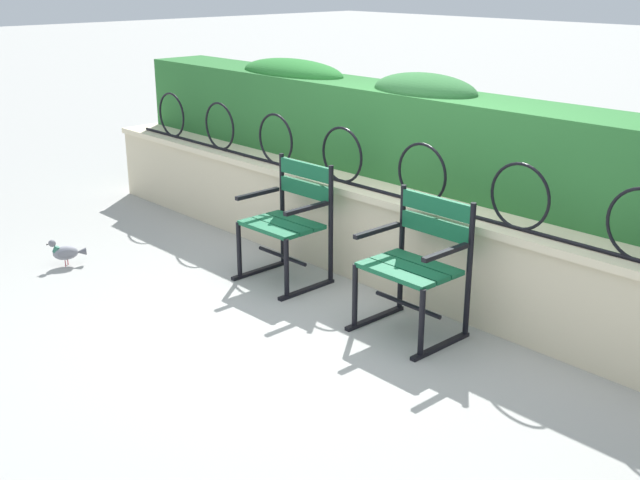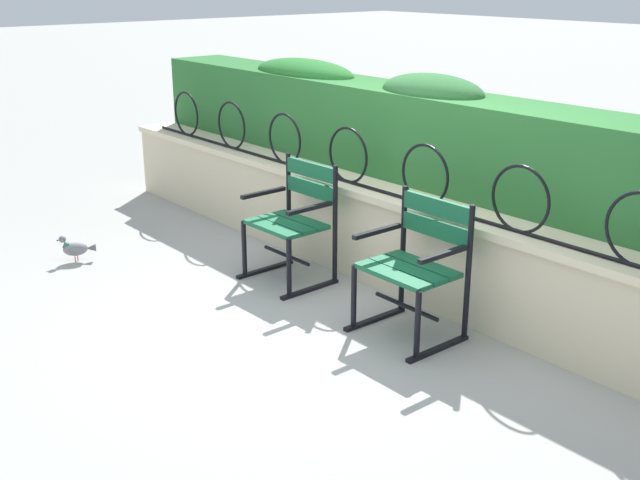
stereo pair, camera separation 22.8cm
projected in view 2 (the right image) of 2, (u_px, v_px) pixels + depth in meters
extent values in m
plane|color=#9E9E99|center=(303.00, 324.00, 5.12)|extent=(60.00, 60.00, 0.00)
cube|color=beige|center=(408.00, 247.00, 5.59)|extent=(7.21, 0.35, 0.64)
cube|color=beige|center=(410.00, 200.00, 5.48)|extent=(7.21, 0.41, 0.05)
cylinder|color=black|center=(402.00, 197.00, 5.42)|extent=(6.68, 0.02, 0.02)
torus|color=black|center=(186.00, 114.00, 7.44)|extent=(0.42, 0.02, 0.42)
torus|color=black|center=(231.00, 125.00, 6.88)|extent=(0.42, 0.02, 0.42)
torus|color=black|center=(285.00, 139.00, 6.33)|extent=(0.42, 0.02, 0.42)
torus|color=black|center=(348.00, 155.00, 5.77)|extent=(0.42, 0.02, 0.42)
torus|color=black|center=(425.00, 175.00, 5.21)|extent=(0.42, 0.02, 0.42)
torus|color=black|center=(520.00, 199.00, 4.66)|extent=(0.42, 0.02, 0.42)
cube|color=#2D7033|center=(456.00, 142.00, 5.65)|extent=(7.07, 0.57, 0.66)
ellipsoid|color=#28752E|center=(304.00, 73.00, 6.80)|extent=(1.17, 0.51, 0.24)
ellipsoid|color=#2F6A34|center=(432.00, 92.00, 5.72)|extent=(0.89, 0.51, 0.27)
cube|color=#145B38|center=(271.00, 228.00, 5.61)|extent=(0.53, 0.14, 0.03)
cube|color=#145B38|center=(286.00, 224.00, 5.70)|extent=(0.53, 0.14, 0.03)
cube|color=#145B38|center=(301.00, 220.00, 5.78)|extent=(0.53, 0.14, 0.03)
cube|color=#145B38|center=(311.00, 170.00, 5.73)|extent=(0.53, 0.04, 0.11)
cube|color=#145B38|center=(311.00, 189.00, 5.77)|extent=(0.53, 0.04, 0.11)
cylinder|color=black|center=(335.00, 226.00, 5.66)|extent=(0.04, 0.04, 0.89)
cylinder|color=black|center=(289.00, 269.00, 5.46)|extent=(0.04, 0.04, 0.44)
cube|color=black|center=(310.00, 289.00, 5.65)|extent=(0.05, 0.52, 0.02)
cube|color=black|center=(310.00, 208.00, 5.45)|extent=(0.04, 0.40, 0.03)
cylinder|color=black|center=(289.00, 210.00, 6.03)|extent=(0.04, 0.04, 0.89)
cylinder|color=black|center=(244.00, 249.00, 5.84)|extent=(0.04, 0.04, 0.44)
cube|color=black|center=(265.00, 269.00, 6.03)|extent=(0.05, 0.52, 0.02)
cube|color=black|center=(263.00, 193.00, 5.83)|extent=(0.04, 0.40, 0.03)
cylinder|color=black|center=(286.00, 256.00, 5.78)|extent=(0.50, 0.04, 0.03)
cube|color=#145B38|center=(392.00, 275.00, 4.74)|extent=(0.56, 0.13, 0.03)
cube|color=#145B38|center=(408.00, 270.00, 4.82)|extent=(0.56, 0.13, 0.03)
cube|color=#145B38|center=(423.00, 265.00, 4.91)|extent=(0.56, 0.13, 0.03)
cube|color=#145B38|center=(437.00, 207.00, 4.85)|extent=(0.55, 0.03, 0.11)
cube|color=#145B38|center=(436.00, 229.00, 4.90)|extent=(0.55, 0.03, 0.11)
cylinder|color=black|center=(468.00, 274.00, 4.77)|extent=(0.04, 0.04, 0.88)
cylinder|color=black|center=(417.00, 326.00, 4.58)|extent=(0.04, 0.04, 0.44)
cube|color=black|center=(438.00, 349.00, 4.76)|extent=(0.04, 0.52, 0.02)
cube|color=black|center=(443.00, 254.00, 4.56)|extent=(0.04, 0.40, 0.03)
cylinder|color=black|center=(403.00, 250.00, 5.17)|extent=(0.04, 0.04, 0.88)
cylinder|color=black|center=(354.00, 297.00, 4.98)|extent=(0.04, 0.04, 0.44)
cube|color=black|center=(375.00, 319.00, 5.16)|extent=(0.04, 0.52, 0.02)
cube|color=black|center=(377.00, 231.00, 4.97)|extent=(0.04, 0.40, 0.03)
cylinder|color=black|center=(406.00, 306.00, 4.90)|extent=(0.53, 0.03, 0.03)
ellipsoid|color=gray|center=(76.00, 249.00, 6.19)|extent=(0.16, 0.21, 0.11)
cylinder|color=#2D6B56|center=(66.00, 245.00, 6.16)|extent=(0.06, 0.07, 0.06)
sphere|color=slate|center=(62.00, 239.00, 6.14)|extent=(0.06, 0.06, 0.06)
cone|color=black|center=(58.00, 240.00, 6.13)|extent=(0.02, 0.03, 0.01)
cone|color=#595960|center=(91.00, 248.00, 6.23)|extent=(0.09, 0.10, 0.06)
ellipsoid|color=slate|center=(77.00, 250.00, 6.15)|extent=(0.07, 0.14, 0.07)
ellipsoid|color=slate|center=(77.00, 246.00, 6.23)|extent=(0.07, 0.14, 0.07)
cylinder|color=#C6515B|center=(75.00, 259.00, 6.20)|extent=(0.01, 0.01, 0.05)
cylinder|color=#C6515B|center=(78.00, 258.00, 6.24)|extent=(0.01, 0.01, 0.05)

